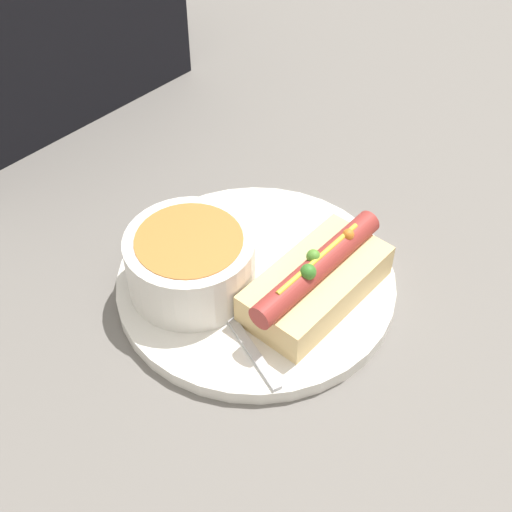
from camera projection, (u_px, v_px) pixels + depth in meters
name	position (u px, v px, depth m)	size (l,w,h in m)	color
ground_plane	(256.00, 287.00, 0.70)	(4.00, 4.00, 0.00)	slate
dinner_plate	(256.00, 282.00, 0.70)	(0.27, 0.27, 0.01)	white
hot_dog	(317.00, 281.00, 0.66)	(0.16, 0.08, 0.06)	#E5C17F
soup_bowl	(191.00, 260.00, 0.66)	(0.12, 0.12, 0.06)	silver
spoon	(215.00, 294.00, 0.67)	(0.07, 0.16, 0.01)	#B7B7BC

